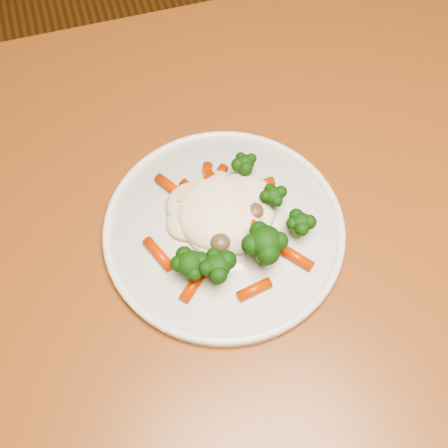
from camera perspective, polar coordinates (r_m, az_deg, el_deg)
dining_table at (r=0.72m, az=-3.73°, el=-7.03°), size 1.24×0.84×0.75m
plate at (r=0.65m, az=0.00°, el=-0.61°), size 0.28×0.28×0.01m
meal at (r=0.62m, az=0.60°, el=0.24°), size 0.19×0.18×0.05m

